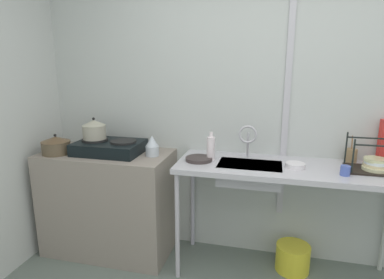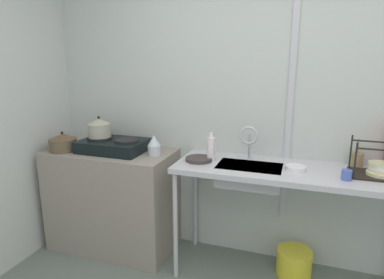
{
  "view_description": "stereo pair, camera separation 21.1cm",
  "coord_description": "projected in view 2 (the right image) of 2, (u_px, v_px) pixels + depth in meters",
  "views": [
    {
      "loc": [
        -0.0,
        -1.06,
        1.67
      ],
      "look_at": [
        -0.61,
        1.36,
        1.07
      ],
      "focal_mm": 30.28,
      "sensor_mm": 36.0,
      "label": 1
    },
    {
      "loc": [
        0.2,
        -1.0,
        1.67
      ],
      "look_at": [
        -0.61,
        1.36,
        1.07
      ],
      "focal_mm": 30.28,
      "sensor_mm": 36.0,
      "label": 2
    }
  ],
  "objects": [
    {
      "name": "counter_sink",
      "position": [
        288.0,
        178.0,
        2.38
      ],
      "size": [
        1.67,
        0.57,
        0.91
      ],
      "color": "#BCBAC2",
      "rests_on": "ground"
    },
    {
      "name": "sink_basin",
      "position": [
        249.0,
        175.0,
        2.44
      ],
      "size": [
        0.48,
        0.29,
        0.15
      ],
      "primitive_type": "cube",
      "color": "#BCBAC2",
      "rests_on": "counter_sink"
    },
    {
      "name": "utensil_jar",
      "position": [
        357.0,
        159.0,
        2.4
      ],
      "size": [
        0.09,
        0.09,
        0.21
      ],
      "color": "#94774F",
      "rests_on": "counter_sink"
    },
    {
      "name": "pot_on_left_burner",
      "position": [
        99.0,
        128.0,
        2.82
      ],
      "size": [
        0.2,
        0.2,
        0.19
      ],
      "color": "#A19D8A",
      "rests_on": "stove"
    },
    {
      "name": "bucket_on_floor",
      "position": [
        294.0,
        263.0,
        2.58
      ],
      "size": [
        0.27,
        0.27,
        0.22
      ],
      "primitive_type": "cylinder",
      "color": "yellow",
      "rests_on": "ground"
    },
    {
      "name": "percolator",
      "position": [
        154.0,
        145.0,
        2.69
      ],
      "size": [
        0.11,
        0.11,
        0.17
      ],
      "color": "silver",
      "rests_on": "counter_concrete"
    },
    {
      "name": "faucet",
      "position": [
        249.0,
        138.0,
        2.51
      ],
      "size": [
        0.15,
        0.08,
        0.28
      ],
      "color": "#BCBAC2",
      "rests_on": "counter_sink"
    },
    {
      "name": "wall_metal_strip",
      "position": [
        291.0,
        89.0,
        2.5
      ],
      "size": [
        0.05,
        0.01,
        2.13
      ],
      "primitive_type": "cube",
      "color": "#BCBAC2"
    },
    {
      "name": "pot_beside_stove",
      "position": [
        63.0,
        142.0,
        2.82
      ],
      "size": [
        0.24,
        0.24,
        0.17
      ],
      "color": "brown",
      "rests_on": "counter_concrete"
    },
    {
      "name": "small_bowl_on_drainboard",
      "position": [
        296.0,
        168.0,
        2.31
      ],
      "size": [
        0.14,
        0.14,
        0.04
      ],
      "primitive_type": "cylinder",
      "color": "white",
      "rests_on": "counter_sink"
    },
    {
      "name": "frying_pan",
      "position": [
        199.0,
        159.0,
        2.54
      ],
      "size": [
        0.21,
        0.21,
        0.03
      ],
      "primitive_type": "cylinder",
      "color": "#39302F",
      "rests_on": "counter_sink"
    },
    {
      "name": "counter_concrete",
      "position": [
        113.0,
        199.0,
        2.94
      ],
      "size": [
        1.1,
        0.57,
        0.91
      ],
      "primitive_type": "cube",
      "color": "gray",
      "rests_on": "ground"
    },
    {
      "name": "cup_by_rack",
      "position": [
        346.0,
        175.0,
        2.13
      ],
      "size": [
        0.07,
        0.07,
        0.07
      ],
      "primitive_type": "cylinder",
      "color": "#475EB6",
      "rests_on": "counter_sink"
    },
    {
      "name": "wall_back",
      "position": [
        277.0,
        105.0,
        2.61
      ],
      "size": [
        4.78,
        0.1,
        2.66
      ],
      "primitive_type": "cube",
      "color": "#B9BFBB",
      "rests_on": "ground"
    },
    {
      "name": "bottle_by_sink",
      "position": [
        211.0,
        148.0,
        2.53
      ],
      "size": [
        0.06,
        0.06,
        0.23
      ],
      "color": "white",
      "rests_on": "counter_sink"
    },
    {
      "name": "stove",
      "position": [
        114.0,
        145.0,
        2.81
      ],
      "size": [
        0.55,
        0.39,
        0.12
      ],
      "color": "black",
      "rests_on": "counter_concrete"
    },
    {
      "name": "dish_rack",
      "position": [
        381.0,
        170.0,
        2.19
      ],
      "size": [
        0.39,
        0.25,
        0.25
      ],
      "color": "black",
      "rests_on": "counter_sink"
    }
  ]
}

